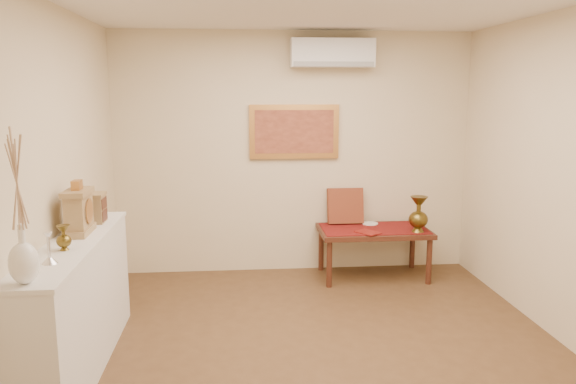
{
  "coord_description": "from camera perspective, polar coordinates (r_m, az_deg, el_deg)",
  "views": [
    {
      "loc": [
        -0.63,
        -4.02,
        2.04
      ],
      "look_at": [
        -0.17,
        1.15,
        1.11
      ],
      "focal_mm": 35.0,
      "sensor_mm": 36.0,
      "label": 1
    }
  ],
  "objects": [
    {
      "name": "display_ledge",
      "position": [
        4.47,
        -20.63,
        -10.8
      ],
      "size": [
        0.37,
        2.02,
        0.98
      ],
      "color": "silver",
      "rests_on": "floor"
    },
    {
      "name": "mantel_clock",
      "position": [
        4.51,
        -20.48,
        -1.84
      ],
      "size": [
        0.17,
        0.36,
        0.41
      ],
      "color": "#9D7E51",
      "rests_on": "display_ledge"
    },
    {
      "name": "table_cloth",
      "position": [
        6.27,
        8.71,
        -3.68
      ],
      "size": [
        1.14,
        0.59,
        0.01
      ],
      "primitive_type": "cube",
      "color": "maroon",
      "rests_on": "low_table"
    },
    {
      "name": "plate",
      "position": [
        6.45,
        8.34,
        -3.18
      ],
      "size": [
        0.18,
        0.18,
        0.01
      ],
      "primitive_type": "cylinder",
      "color": "white",
      "rests_on": "table_cloth"
    },
    {
      "name": "floor",
      "position": [
        4.56,
        3.54,
        -16.48
      ],
      "size": [
        4.5,
        4.5,
        0.0
      ],
      "primitive_type": "plane",
      "color": "brown",
      "rests_on": "ground"
    },
    {
      "name": "menu",
      "position": [
        6.04,
        8.12,
        -4.08
      ],
      "size": [
        0.29,
        0.31,
        0.01
      ],
      "primitive_type": "cube",
      "rotation": [
        0.0,
        0.0,
        0.62
      ],
      "color": "maroon",
      "rests_on": "table_cloth"
    },
    {
      "name": "ac_unit",
      "position": [
        6.24,
        4.51,
        13.88
      ],
      "size": [
        0.9,
        0.25,
        0.3
      ],
      "color": "silver",
      "rests_on": "wall_back"
    },
    {
      "name": "wall_left",
      "position": [
        4.3,
        -23.59,
        0.06
      ],
      "size": [
        0.02,
        4.5,
        2.7
      ],
      "primitive_type": "cube",
      "color": "beige",
      "rests_on": "ground"
    },
    {
      "name": "brass_urn_tall",
      "position": [
        6.15,
        13.13,
        -1.83
      ],
      "size": [
        0.21,
        0.21,
        0.47
      ],
      "primitive_type": null,
      "color": "brown",
      "rests_on": "table_cloth"
    },
    {
      "name": "brass_urn_small",
      "position": [
        4.09,
        -21.86,
        -3.99
      ],
      "size": [
        0.1,
        0.1,
        0.23
      ],
      "primitive_type": null,
      "color": "brown",
      "rests_on": "display_ledge"
    },
    {
      "name": "low_table",
      "position": [
        6.28,
        8.69,
        -4.29
      ],
      "size": [
        1.2,
        0.7,
        0.55
      ],
      "color": "#482215",
      "rests_on": "floor"
    },
    {
      "name": "candlestick",
      "position": [
        3.82,
        -23.13,
        -5.25
      ],
      "size": [
        0.1,
        0.1,
        0.2
      ],
      "primitive_type": null,
      "color": "silver",
      "rests_on": "display_ledge"
    },
    {
      "name": "painting",
      "position": [
        6.29,
        0.63,
        6.15
      ],
      "size": [
        1.0,
        0.06,
        0.6
      ],
      "color": "#B37739",
      "rests_on": "wall_back"
    },
    {
      "name": "cushion",
      "position": [
        6.42,
        5.84,
        -1.41
      ],
      "size": [
        0.4,
        0.18,
        0.41
      ],
      "primitive_type": "cube",
      "rotation": [
        -0.21,
        0.0,
        0.0
      ],
      "color": "#5D1215",
      "rests_on": "table_cloth"
    },
    {
      "name": "wooden_chest",
      "position": [
        4.87,
        -19.01,
        -1.52
      ],
      "size": [
        0.16,
        0.21,
        0.24
      ],
      "color": "#9D7E51",
      "rests_on": "display_ledge"
    },
    {
      "name": "wall_front",
      "position": [
        2.01,
        13.84,
        -10.36
      ],
      "size": [
        4.0,
        0.02,
        2.7
      ],
      "primitive_type": "cube",
      "color": "beige",
      "rests_on": "ground"
    },
    {
      "name": "wall_back",
      "position": [
        6.34,
        0.6,
        3.92
      ],
      "size": [
        4.0,
        0.02,
        2.7
      ],
      "primitive_type": "cube",
      "color": "beige",
      "rests_on": "ground"
    },
    {
      "name": "white_vase",
      "position": [
        3.41,
        -25.64,
        -1.45
      ],
      "size": [
        0.17,
        0.17,
        0.87
      ],
      "primitive_type": null,
      "color": "white",
      "rests_on": "display_ledge"
    }
  ]
}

